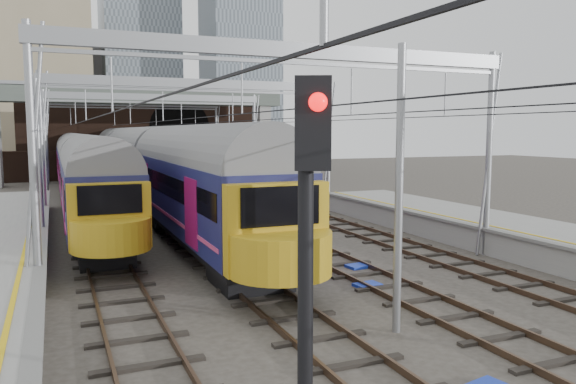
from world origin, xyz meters
name	(u,v)px	position (x,y,z in m)	size (l,w,h in m)	color
ground	(448,362)	(0.00, 0.00, 0.00)	(160.00, 160.00, 0.00)	#38332D
tracks	(237,239)	(0.00, 15.00, 0.02)	(14.40, 80.00, 0.22)	#4C3828
overhead_line	(201,102)	(0.00, 21.49, 6.57)	(16.80, 80.00, 8.00)	gray
retaining_wall	(145,137)	(1.40, 51.93, 4.33)	(28.00, 2.75, 9.00)	black
overbridge	(138,107)	(0.00, 46.00, 7.27)	(28.00, 3.00, 9.25)	gray
city_skyline	(131,41)	(2.73, 70.48, 17.09)	(37.50, 27.50, 60.00)	tan
train_main	(125,158)	(-2.00, 40.46, 2.67)	(3.10, 71.50, 5.23)	black
train_second	(79,166)	(-6.00, 33.80, 2.47)	(2.77, 48.02, 4.77)	black
signal_near_left	(308,268)	(-5.09, -3.78, 3.43)	(0.43, 0.49, 5.53)	black
equip_cover_b	(359,266)	(2.45, 8.10, 0.05)	(0.86, 0.61, 0.10)	#1731B0
equip_cover_c	(367,285)	(1.44, 5.80, 0.05)	(0.82, 0.58, 0.10)	#1731B0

